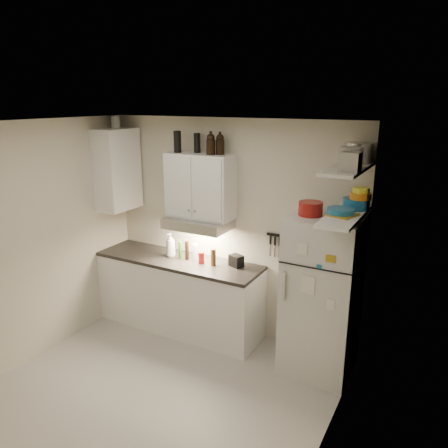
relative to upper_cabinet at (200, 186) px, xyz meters
The scene contains 36 objects.
floor 2.29m from the upper_cabinet, 77.33° to the right, with size 3.20×3.00×0.02m, color #B3AEA5.
ceiling 1.58m from the upper_cabinet, 77.33° to the right, with size 3.20×3.00×0.02m, color silver.
back_wall 0.63m from the upper_cabinet, 30.26° to the left, with size 3.20×0.02×2.60m, color beige.
left_wall 1.94m from the upper_cabinet, 134.46° to the right, with size 0.02×3.00×2.60m, color beige.
right_wall 2.39m from the upper_cabinet, 34.95° to the right, with size 0.02×3.00×2.60m, color beige.
base_cabinet 1.41m from the upper_cabinet, 151.63° to the right, with size 2.10×0.60×0.88m, color white.
countertop 0.97m from the upper_cabinet, 151.63° to the right, with size 2.10×0.62×0.04m, color #272421.
upper_cabinet is the anchor object (origin of this frame).
side_cabinet 1.15m from the upper_cabinet, behind, with size 0.33×0.55×1.00m, color white.
range_hood 0.44m from the upper_cabinet, 90.00° to the right, with size 0.76×0.46×0.12m, color silver.
fridge 1.84m from the upper_cabinet, ahead, with size 0.70×0.68×1.70m, color silver.
shelf_hi 1.82m from the upper_cabinet, 10.05° to the right, with size 0.30×0.95×0.03m, color white.
shelf_lo 1.78m from the upper_cabinet, 10.05° to the right, with size 0.30×0.95×0.03m, color white.
knife_strip 1.13m from the upper_cabinet, ahead, with size 0.42×0.02×0.03m, color black.
dutch_oven 1.41m from the upper_cabinet, ahead, with size 0.24×0.24×0.14m, color maroon.
book_stack 1.78m from the upper_cabinet, 11.51° to the right, with size 0.21×0.26×0.09m, color #B08516.
spice_jar 1.69m from the upper_cabinet, ahead, with size 0.07×0.07×0.11m, color silver.
stock_pot 1.82m from the upper_cabinet, ahead, with size 0.26×0.26×0.19m, color silver.
tin_a 1.87m from the upper_cabinet, 11.22° to the right, with size 0.18×0.16×0.18m, color #AAAAAD.
tin_b 1.96m from the upper_cabinet, 17.36° to the right, with size 0.16×0.16×0.16m, color #AAAAAD.
bowl_teal 1.79m from the upper_cabinet, ahead, with size 0.26×0.26×0.10m, color #1B6496.
bowl_orange 1.83m from the upper_cabinet, ahead, with size 0.20×0.20×0.06m, color orange.
bowl_yellow 1.83m from the upper_cabinet, ahead, with size 0.16×0.16×0.05m, color yellow.
plates 1.75m from the upper_cabinet, 11.18° to the right, with size 0.25×0.25×0.06m, color #1B6496.
growler_a 0.52m from the upper_cabinet, 11.51° to the right, with size 0.10×0.10×0.24m, color black, non-canonical shape.
growler_b 0.55m from the upper_cabinet, ahead, with size 0.10×0.10×0.23m, color black, non-canonical shape.
thermos_a 0.50m from the upper_cabinet, 141.15° to the left, with size 0.08×0.08×0.22m, color black.
thermos_b 0.57m from the upper_cabinet, 169.67° to the right, with size 0.09×0.09×0.25m, color black.
side_jar 1.37m from the upper_cabinet, behind, with size 0.11×0.11×0.15m, color silver.
soap_bottle 0.83m from the upper_cabinet, 164.53° to the right, with size 0.13×0.13×0.34m, color white.
pepper_mill 0.84m from the upper_cabinet, 25.78° to the right, with size 0.06×0.06×0.20m, color brown.
oil_bottle 0.84m from the upper_cabinet, 154.52° to the right, with size 0.04×0.04×0.22m, color #386619.
vinegar_bottle 0.81m from the upper_cabinet, 146.84° to the right, with size 0.05×0.05×0.23m, color black.
clear_bottle 0.81m from the upper_cabinet, 145.15° to the right, with size 0.06×0.06×0.19m, color silver.
red_jar 0.85m from the upper_cabinet, 58.80° to the right, with size 0.07×0.07×0.14m, color maroon.
caddy 0.96m from the upper_cabinet, ahead, with size 0.16×0.11×0.14m, color black.
Camera 1 is at (2.33, -2.92, 2.80)m, focal length 35.00 mm.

